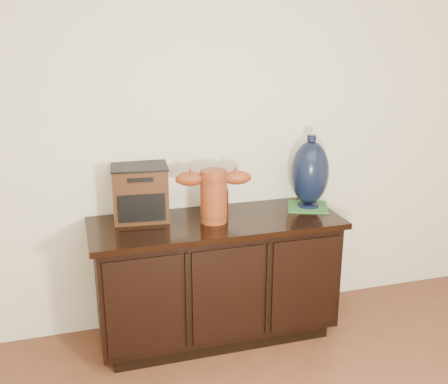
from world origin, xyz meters
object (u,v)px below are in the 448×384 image
object	(u,v)px
terracotta_vessel	(214,193)
sideboard	(216,278)
lamp_base	(310,173)
spray_can	(224,200)
tv_radio	(140,193)

from	to	relation	value
terracotta_vessel	sideboard	bearing A→B (deg)	57.71
lamp_base	spray_can	distance (m)	0.55
lamp_base	sideboard	bearing A→B (deg)	-174.28
lamp_base	spray_can	xyz separation A→B (m)	(-0.53, 0.05, -0.14)
terracotta_vessel	spray_can	bearing A→B (deg)	64.73
terracotta_vessel	spray_can	world-z (taller)	terracotta_vessel
terracotta_vessel	lamp_base	bearing A→B (deg)	18.17
lamp_base	spray_can	size ratio (longest dim) A/B	2.70
sideboard	tv_radio	bearing A→B (deg)	159.85
sideboard	terracotta_vessel	distance (m)	0.54
terracotta_vessel	tv_radio	xyz separation A→B (m)	(-0.39, 0.17, -0.01)
tv_radio	spray_can	world-z (taller)	tv_radio
sideboard	lamp_base	distance (m)	0.85
terracotta_vessel	tv_radio	distance (m)	0.43
sideboard	spray_can	distance (m)	0.47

